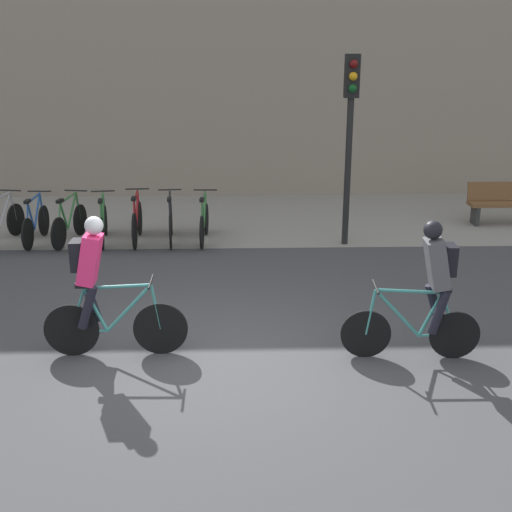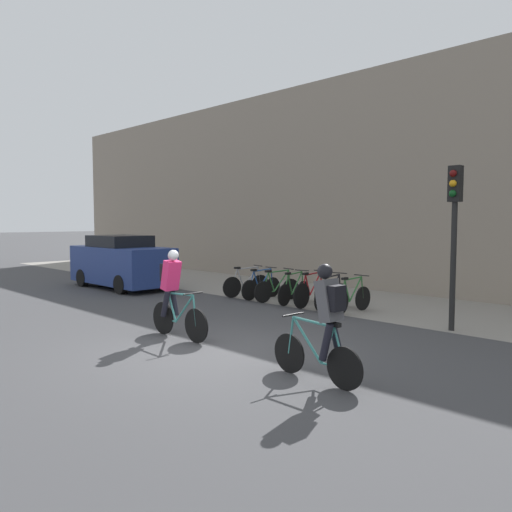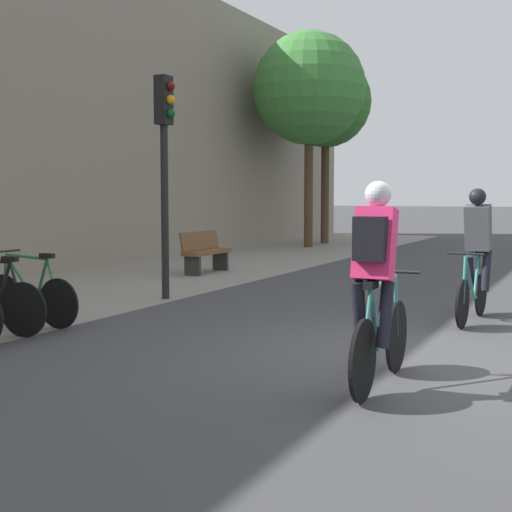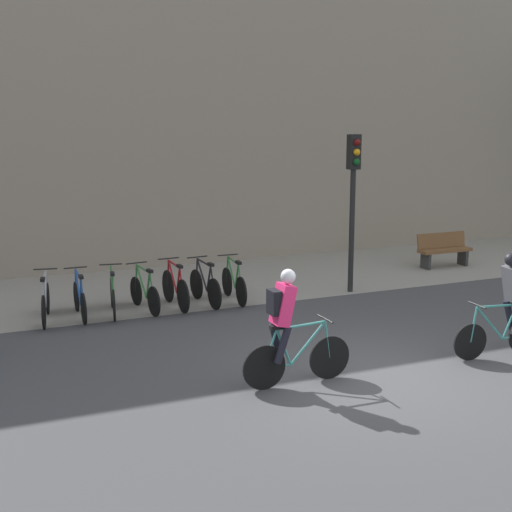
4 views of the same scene
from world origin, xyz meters
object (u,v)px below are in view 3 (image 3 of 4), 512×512
Objects in this scene: parked_bike_6 at (30,295)px; traffic_light_pole at (165,145)px; bench at (205,251)px; cyclist_pink at (376,280)px; cyclist_grey at (477,249)px.

traffic_light_pole reaches higher than parked_bike_6.
bench is (6.33, 1.11, 0.08)m from parked_bike_6.
cyclist_pink is 9.47m from bench.
parked_bike_6 is at bearing 174.38° from traffic_light_pole.
cyclist_pink is 1.11× the size of parked_bike_6.
cyclist_pink is 0.50× the size of traffic_light_pole.
traffic_light_pole is (2.72, -0.27, 2.06)m from parked_bike_6.
cyclist_pink reaches higher than parked_bike_6.
cyclist_pink is at bearing -141.06° from bench.
cyclist_grey is 5.85m from parked_bike_6.
cyclist_grey is at bearing -2.76° from cyclist_pink.
cyclist_grey is (3.97, -0.19, 0.00)m from cyclist_pink.
bench is (3.39, 6.14, -0.48)m from cyclist_grey.
cyclist_grey is at bearing -118.91° from bench.
cyclist_grey is at bearing -59.65° from parked_bike_6.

